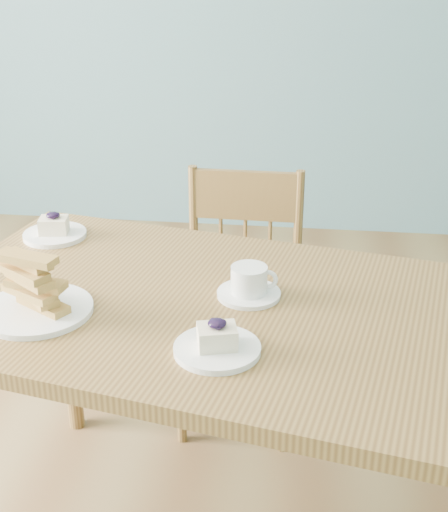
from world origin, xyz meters
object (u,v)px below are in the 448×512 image
object	(u,v)px
dining_table	(223,333)
cheesecake_plate_far	(54,231)
coffee_cup	(250,284)
biscotti_plate	(35,292)
cheesecake_plate_near	(217,344)
dining_chair	(240,301)

from	to	relation	value
dining_table	cheesecake_plate_far	world-z (taller)	cheesecake_plate_far
coffee_cup	biscotti_plate	bearing A→B (deg)	-169.50
cheesecake_plate_far	dining_table	bearing A→B (deg)	-33.35
cheesecake_plate_near	dining_chair	bearing A→B (deg)	92.24
dining_table	biscotti_plate	world-z (taller)	biscotti_plate
dining_chair	biscotti_plate	distance (m)	0.89
cheesecake_plate_far	coffee_cup	world-z (taller)	coffee_cup
dining_chair	cheesecake_plate_far	distance (m)	0.67
dining_chair	cheesecake_plate_far	size ratio (longest dim) A/B	4.80
cheesecake_plate_near	coffee_cup	size ratio (longest dim) A/B	1.19
biscotti_plate	dining_table	bearing A→B (deg)	11.72
dining_chair	cheesecake_plate_far	bearing A→B (deg)	-149.56
cheesecake_plate_near	cheesecake_plate_far	distance (m)	0.76
dining_table	cheesecake_plate_near	distance (m)	0.22
cheesecake_plate_far	biscotti_plate	xyz separation A→B (m)	(0.11, -0.43, 0.03)
cheesecake_plate_far	coffee_cup	xyz separation A→B (m)	(0.58, -0.29, 0.01)
biscotti_plate	cheesecake_plate_far	bearing A→B (deg)	104.03
cheesecake_plate_near	cheesecake_plate_far	size ratio (longest dim) A/B	1.02
cheesecake_plate_far	coffee_cup	bearing A→B (deg)	-26.68
dining_chair	coffee_cup	xyz separation A→B (m)	(0.08, -0.57, 0.35)
dining_table	cheesecake_plate_near	xyz separation A→B (m)	(0.01, -0.20, 0.09)
cheesecake_plate_near	coffee_cup	distance (m)	0.26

